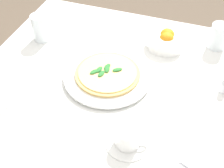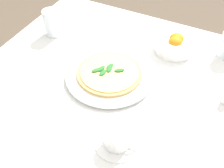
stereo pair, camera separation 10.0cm
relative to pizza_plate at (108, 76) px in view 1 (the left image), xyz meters
The scene contains 8 objects.
dining_table 0.18m from the pizza_plate, 126.46° to the left, with size 1.08×1.08×0.76m.
pizza_plate is the anchor object (origin of this frame).
pizza 0.01m from the pizza_plate, ahead, with size 0.23×0.23×0.02m.
coffee_cup_near_right 0.29m from the pizza_plate, 121.55° to the left, with size 0.13×0.13×0.07m.
water_glass_far_left 0.37m from the pizza_plate, 22.35° to the right, with size 0.07×0.07×0.11m.
water_glass_far_right 0.48m from the pizza_plate, 137.62° to the right, with size 0.07×0.07×0.10m.
citrus_bowl 0.30m from the pizza_plate, 121.14° to the right, with size 0.15×0.15×0.07m.
salt_shaker 0.40m from the pizza_plate, behind, with size 0.03×0.03×0.06m.
Camera 1 is at (-0.22, 0.68, 1.52)m, focal length 49.45 mm.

